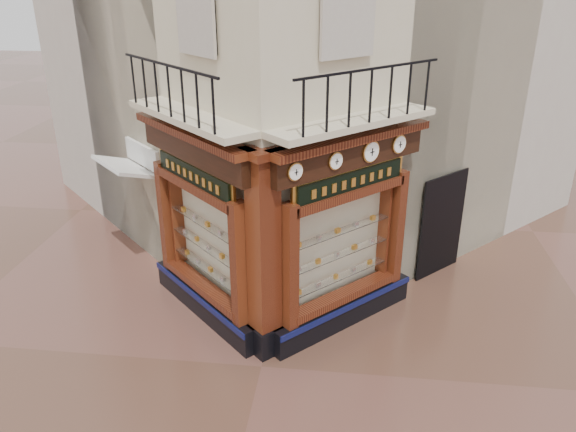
# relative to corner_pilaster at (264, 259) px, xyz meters

# --- Properties ---
(ground) EXTENTS (80.00, 80.00, 0.00)m
(ground) POSITION_rel_corner_pilaster_xyz_m (0.00, -0.50, -1.95)
(ground) COLOR brown
(ground) RESTS_ON ground
(neighbour_left) EXTENTS (11.31, 11.31, 11.00)m
(neighbour_left) POSITION_rel_corner_pilaster_xyz_m (-2.47, 8.13, 3.55)
(neighbour_left) COLOR #BBB3A3
(neighbour_left) RESTS_ON ground
(neighbour_right) EXTENTS (11.31, 11.31, 11.00)m
(neighbour_right) POSITION_rel_corner_pilaster_xyz_m (2.47, 8.13, 3.55)
(neighbour_right) COLOR #BBB3A3
(neighbour_right) RESTS_ON ground
(shopfront_left) EXTENTS (2.86, 2.86, 3.98)m
(shopfront_left) POSITION_rel_corner_pilaster_xyz_m (-1.41, 1.07, 0.03)
(shopfront_left) COLOR black
(shopfront_left) RESTS_ON ground
(shopfront_right) EXTENTS (2.86, 2.86, 3.98)m
(shopfront_right) POSITION_rel_corner_pilaster_xyz_m (1.41, 1.07, 0.03)
(shopfront_right) COLOR black
(shopfront_right) RESTS_ON ground
(corner_pilaster) EXTENTS (0.85, 0.85, 3.98)m
(corner_pilaster) POSITION_rel_corner_pilaster_xyz_m (0.00, 0.00, 0.00)
(corner_pilaster) COLOR black
(corner_pilaster) RESTS_ON ground
(balcony) EXTENTS (5.94, 2.97, 1.03)m
(balcony) POSITION_rel_corner_pilaster_xyz_m (0.00, 0.99, 2.27)
(balcony) COLOR beige
(balcony) RESTS_ON ground
(clock_a) EXTENTS (0.26, 0.26, 0.31)m
(clock_a) POSITION_rel_corner_pilaster_xyz_m (0.55, -0.05, 1.67)
(clock_a) COLOR #BC8B3E
(clock_a) RESTS_ON ground
(clock_b) EXTENTS (0.26, 0.26, 0.32)m
(clock_b) POSITION_rel_corner_pilaster_xyz_m (1.18, 0.58, 1.67)
(clock_b) COLOR #BC8B3E
(clock_b) RESTS_ON ground
(clock_c) EXTENTS (0.33, 0.33, 0.41)m
(clock_c) POSITION_rel_corner_pilaster_xyz_m (1.79, 1.19, 1.67)
(clock_c) COLOR #BC8B3E
(clock_c) RESTS_ON ground
(clock_d) EXTENTS (0.29, 0.29, 0.36)m
(clock_d) POSITION_rel_corner_pilaster_xyz_m (2.33, 1.72, 1.67)
(clock_d) COLOR #BC8B3E
(clock_d) RESTS_ON ground
(awning) EXTENTS (1.79, 1.79, 0.36)m
(awning) POSITION_rel_corner_pilaster_xyz_m (-3.64, 2.93, -1.95)
(awning) COLOR silver
(awning) RESTS_ON ground
(signboard_left) EXTENTS (1.96, 1.96, 0.52)m
(signboard_left) POSITION_rel_corner_pilaster_xyz_m (-1.46, 1.01, 1.15)
(signboard_left) COLOR gold
(signboard_left) RESTS_ON ground
(signboard_right) EXTENTS (1.98, 1.98, 0.53)m
(signboard_right) POSITION_rel_corner_pilaster_xyz_m (1.46, 1.01, 1.15)
(signboard_right) COLOR gold
(signboard_right) RESTS_ON ground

